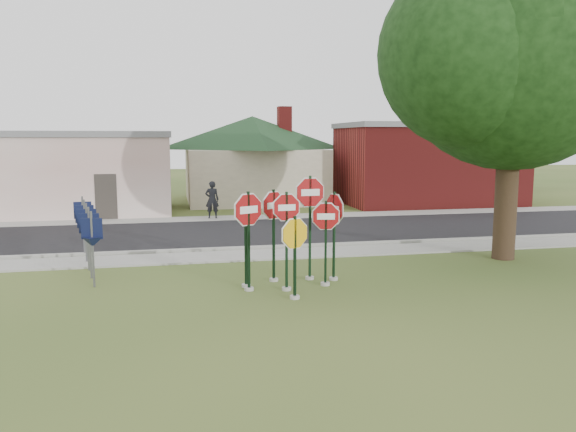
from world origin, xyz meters
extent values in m
plane|color=#354D1D|center=(0.00, 0.00, 0.00)|extent=(120.00, 120.00, 0.00)
cube|color=gray|center=(0.00, 5.50, 0.03)|extent=(60.00, 1.60, 0.06)
cube|color=black|center=(0.00, 10.00, 0.02)|extent=(60.00, 7.00, 0.04)
cube|color=gray|center=(0.00, 14.30, 0.03)|extent=(60.00, 1.60, 0.06)
cube|color=gray|center=(0.00, 6.50, 0.07)|extent=(60.00, 0.20, 0.14)
cylinder|color=#A09C94|center=(-0.14, 1.17, 0.04)|extent=(0.24, 0.24, 0.08)
cube|color=black|center=(-0.14, 1.17, 1.27)|extent=(0.06, 0.05, 2.54)
cylinder|color=white|center=(-0.14, 1.17, 2.14)|extent=(0.98, 0.09, 0.98)
cylinder|color=maroon|center=(-0.14, 1.17, 2.14)|extent=(0.91, 0.09, 0.91)
cube|color=white|center=(-0.14, 1.17, 2.14)|extent=(0.45, 0.05, 0.16)
cylinder|color=#A09C94|center=(-0.09, 0.38, 0.04)|extent=(0.24, 0.24, 0.08)
cube|color=black|center=(-0.09, 0.38, 1.01)|extent=(0.08, 0.07, 2.03)
cylinder|color=white|center=(-0.09, 0.38, 1.60)|extent=(0.97, 0.45, 1.05)
cylinder|color=gold|center=(-0.09, 0.38, 1.60)|extent=(0.90, 0.42, 0.98)
cylinder|color=#A09C94|center=(-1.08, 1.35, 0.04)|extent=(0.24, 0.24, 0.08)
cube|color=black|center=(-1.08, 1.35, 1.27)|extent=(0.08, 0.07, 2.55)
cylinder|color=white|center=(-1.08, 1.35, 2.09)|extent=(1.04, 0.54, 1.16)
cylinder|color=maroon|center=(-1.08, 1.35, 2.09)|extent=(0.96, 0.51, 1.07)
cube|color=white|center=(-1.08, 1.35, 2.09)|extent=(0.48, 0.25, 0.18)
cylinder|color=#A09C94|center=(0.97, 1.44, 0.04)|extent=(0.24, 0.24, 0.08)
cube|color=black|center=(0.97, 1.44, 1.13)|extent=(0.07, 0.06, 2.25)
cylinder|color=white|center=(0.97, 1.44, 1.85)|extent=(1.00, 0.21, 1.01)
cylinder|color=maroon|center=(0.97, 1.44, 1.85)|extent=(0.92, 0.20, 0.94)
cube|color=white|center=(0.97, 1.44, 1.85)|extent=(0.46, 0.10, 0.16)
cylinder|color=#A09C94|center=(0.72, 2.15, 0.04)|extent=(0.24, 0.24, 0.08)
cube|color=black|center=(0.72, 2.15, 1.43)|extent=(0.06, 0.06, 2.86)
cylinder|color=white|center=(0.72, 2.15, 2.41)|extent=(1.13, 0.13, 1.13)
cylinder|color=maroon|center=(0.72, 2.15, 2.41)|extent=(1.05, 0.12, 1.05)
cube|color=white|center=(0.72, 2.15, 2.41)|extent=(0.52, 0.06, 0.18)
cylinder|color=#A09C94|center=(-0.29, 2.15, 0.04)|extent=(0.24, 0.24, 0.08)
cube|color=black|center=(-0.29, 2.15, 1.26)|extent=(0.08, 0.07, 2.51)
cylinder|color=white|center=(-0.29, 2.15, 2.08)|extent=(0.91, 0.58, 1.07)
cylinder|color=maroon|center=(-0.29, 2.15, 2.08)|extent=(0.85, 0.54, 0.99)
cube|color=white|center=(-0.29, 2.15, 2.08)|extent=(0.42, 0.27, 0.17)
cylinder|color=#A09C94|center=(1.34, 1.94, 0.04)|extent=(0.24, 0.24, 0.08)
cube|color=black|center=(1.34, 1.94, 1.22)|extent=(0.07, 0.07, 2.44)
cylinder|color=white|center=(1.34, 1.94, 1.98)|extent=(0.35, 1.11, 1.16)
cylinder|color=maroon|center=(1.34, 1.94, 1.98)|extent=(0.33, 1.03, 1.07)
cube|color=white|center=(1.34, 1.94, 1.98)|extent=(0.16, 0.51, 0.18)
cylinder|color=#A09C94|center=(-1.11, 1.69, 0.04)|extent=(0.24, 0.24, 0.08)
cube|color=black|center=(-1.11, 1.69, 1.23)|extent=(0.08, 0.08, 2.45)
cylinder|color=white|center=(-1.11, 1.69, 2.04)|extent=(0.77, 0.67, 1.01)
cylinder|color=maroon|center=(-1.11, 1.69, 2.04)|extent=(0.71, 0.63, 0.93)
cube|color=white|center=(-1.11, 1.69, 2.04)|extent=(0.36, 0.31, 0.16)
cube|color=#59595E|center=(-5.00, 2.50, 1.00)|extent=(0.05, 0.05, 2.00)
cube|color=black|center=(-5.00, 2.50, 1.55)|extent=(0.55, 0.13, 0.55)
cone|color=black|center=(-5.00, 2.50, 1.20)|extent=(0.65, 0.65, 0.25)
cube|color=#59595E|center=(-5.20, 3.50, 1.00)|extent=(0.05, 0.05, 2.00)
cube|color=black|center=(-5.20, 3.50, 1.55)|extent=(0.55, 0.09, 0.55)
cone|color=black|center=(-5.20, 3.50, 1.20)|extent=(0.62, 0.62, 0.25)
cube|color=#59595E|center=(-5.40, 4.50, 1.00)|extent=(0.05, 0.05, 2.00)
cube|color=black|center=(-5.40, 4.50, 1.55)|extent=(0.55, 0.05, 0.55)
cone|color=black|center=(-5.40, 4.50, 1.20)|extent=(0.58, 0.58, 0.25)
cube|color=#59595E|center=(-5.60, 5.50, 1.00)|extent=(0.05, 0.05, 2.00)
cube|color=black|center=(-5.60, 5.50, 1.55)|extent=(0.55, 0.05, 0.55)
cone|color=black|center=(-5.60, 5.50, 1.20)|extent=(0.58, 0.58, 0.25)
cube|color=#59595E|center=(-5.80, 6.50, 1.00)|extent=(0.05, 0.05, 2.00)
cube|color=black|center=(-5.80, 6.50, 1.55)|extent=(0.55, 0.09, 0.55)
cone|color=black|center=(-5.80, 6.50, 1.20)|extent=(0.62, 0.62, 0.25)
cube|color=silver|center=(-9.00, 18.00, 2.00)|extent=(12.00, 6.00, 4.00)
cube|color=slate|center=(-9.00, 18.00, 4.05)|extent=(12.20, 6.20, 0.30)
cube|color=#332D28|center=(-6.00, 15.02, 1.10)|extent=(1.00, 0.10, 2.20)
cube|color=beige|center=(2.00, 22.00, 1.60)|extent=(8.00, 8.00, 3.20)
pyramid|color=black|center=(2.00, 22.00, 5.20)|extent=(11.60, 11.60, 2.00)
cube|color=maroon|center=(4.00, 22.00, 5.00)|extent=(0.80, 0.80, 1.60)
cube|color=maroon|center=(12.00, 18.50, 2.25)|extent=(10.00, 6.00, 4.50)
cube|color=slate|center=(12.00, 18.50, 4.60)|extent=(10.20, 6.20, 0.30)
cube|color=white|center=(10.00, 15.55, 2.60)|extent=(2.00, 0.08, 0.90)
cylinder|color=black|center=(7.50, 3.50, 2.58)|extent=(0.70, 0.70, 5.15)
sphere|color=black|center=(7.50, 3.50, 6.62)|extent=(7.54, 7.54, 7.54)
cylinder|color=black|center=(22.00, 26.00, 2.00)|extent=(0.50, 0.50, 4.00)
sphere|color=black|center=(22.00, 26.00, 5.60)|extent=(5.60, 5.60, 5.60)
imported|color=black|center=(-1.08, 14.32, 0.95)|extent=(0.68, 0.47, 1.79)
camera|label=1|loc=(-2.94, -12.51, 3.86)|focal=35.00mm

